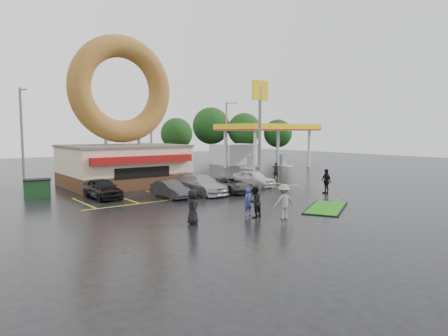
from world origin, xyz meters
TOP-DOWN VIEW (x-y plane):
  - ground at (0.00, 0.00)m, footprint 120.00×120.00m
  - donut_shop at (-3.00, 12.97)m, footprint 10.20×8.70m
  - gas_station at (20.00, 20.94)m, footprint 12.30×13.65m
  - shell_sign at (13.00, 12.00)m, footprint 2.20×0.36m
  - streetlight_left at (-10.00, 19.92)m, footprint 0.40×2.21m
  - streetlight_mid at (4.00, 20.92)m, footprint 0.40×2.21m
  - streetlight_right at (16.00, 21.92)m, footprint 0.40×2.21m
  - tree_far_a at (26.00, 30.00)m, footprint 5.60×5.60m
  - tree_far_b at (32.00, 28.00)m, footprint 4.90×4.90m
  - tree_far_c at (22.00, 34.00)m, footprint 6.30×6.30m
  - tree_far_d at (14.00, 32.00)m, footprint 4.90×4.90m
  - car_black at (-7.23, 7.02)m, footprint 1.82×4.40m
  - car_dgrey at (-3.11, 4.21)m, footprint 1.47×3.91m
  - car_silver at (-0.35, 4.31)m, footprint 2.49×5.43m
  - car_grey at (2.13, 3.50)m, footprint 2.34×4.57m
  - car_white at (5.86, 4.99)m, footprint 2.09×4.42m
  - person_blue at (-2.70, -4.11)m, footprint 0.61×0.41m
  - person_blackjkt at (-2.72, -4.69)m, footprint 1.04×0.90m
  - person_hoodie at (-1.65, -5.94)m, footprint 1.42×1.06m
  - person_bystander at (-6.47, -3.96)m, footprint 0.91×1.08m
  - person_cameraman at (7.72, -1.52)m, footprint 0.78×1.24m
  - person_walker_near at (7.40, 6.16)m, footprint 1.38×1.70m
  - person_walker_far at (11.52, 7.89)m, footprint 0.74×0.66m
  - dumpster at (-10.93, 10.40)m, footprint 2.04×1.60m
  - putting_green at (2.71, -5.49)m, footprint 5.38×4.30m

SIDE VIEW (x-z plane):
  - ground at x=0.00m, z-range 0.00..0.00m
  - putting_green at x=2.71m, z-range -0.27..0.35m
  - car_grey at x=2.13m, z-range 0.00..1.23m
  - car_dgrey at x=-3.11m, z-range 0.00..1.28m
  - dumpster at x=-10.93m, z-range 0.00..1.30m
  - car_white at x=5.86m, z-range 0.00..1.46m
  - car_black at x=-7.23m, z-range 0.00..1.49m
  - car_silver at x=-0.35m, z-range 0.00..1.54m
  - person_blue at x=-2.70m, z-range 0.00..1.64m
  - person_walker_far at x=11.52m, z-range 0.00..1.70m
  - person_walker_near at x=7.40m, z-range 0.00..1.82m
  - person_blackjkt at x=-2.72m, z-range 0.00..1.82m
  - person_bystander at x=-6.47m, z-range 0.00..1.89m
  - person_hoodie at x=-1.65m, z-range 0.00..1.96m
  - person_cameraman at x=7.72m, z-range 0.00..1.97m
  - gas_station at x=20.00m, z-range 0.75..6.65m
  - donut_shop at x=-3.00m, z-range -2.29..11.21m
  - tree_far_b at x=32.00m, z-range 1.03..8.03m
  - tree_far_d at x=14.00m, z-range 1.03..8.03m
  - streetlight_left at x=-10.00m, z-range 0.28..9.28m
  - streetlight_mid at x=4.00m, z-range 0.28..9.28m
  - streetlight_right at x=16.00m, z-range 0.28..9.28m
  - tree_far_a at x=26.00m, z-range 1.18..9.18m
  - tree_far_c at x=22.00m, z-range 1.34..10.34m
  - shell_sign at x=13.00m, z-range 2.08..12.68m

